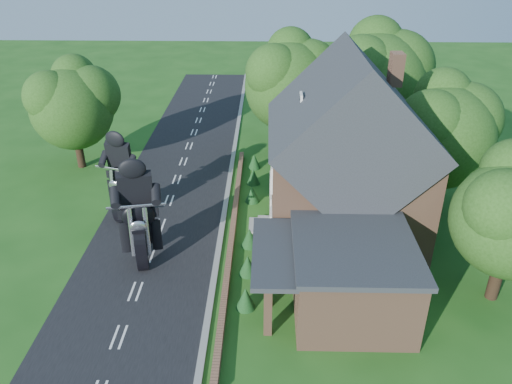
{
  "coord_description": "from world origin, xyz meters",
  "views": [
    {
      "loc": [
        6.17,
        -18.64,
        15.3
      ],
      "look_at": [
        5.63,
        5.0,
        2.8
      ],
      "focal_mm": 35.0,
      "sensor_mm": 36.0,
      "label": 1
    }
  ],
  "objects_px": {
    "garden_wall": "(232,233)",
    "motorcycle_follow": "(126,204)",
    "house": "(347,159)",
    "annex": "(349,275)",
    "motorcycle_lead": "(143,247)"
  },
  "relations": [
    {
      "from": "house",
      "to": "annex",
      "type": "xyz_separation_m",
      "value": [
        -0.62,
        -6.8,
        -2.58
      ]
    },
    {
      "from": "garden_wall",
      "to": "motorcycle_follow",
      "type": "height_order",
      "value": "motorcycle_follow"
    },
    {
      "from": "house",
      "to": "motorcycle_lead",
      "type": "bearing_deg",
      "value": -161.63
    },
    {
      "from": "garden_wall",
      "to": "motorcycle_follow",
      "type": "distance_m",
      "value": 6.8
    },
    {
      "from": "house",
      "to": "garden_wall",
      "type": "bearing_deg",
      "value": -170.83
    },
    {
      "from": "annex",
      "to": "garden_wall",
      "type": "bearing_deg",
      "value": 133.84
    },
    {
      "from": "annex",
      "to": "motorcycle_follow",
      "type": "height_order",
      "value": "annex"
    },
    {
      "from": "house",
      "to": "motorcycle_follow",
      "type": "distance_m",
      "value": 13.17
    },
    {
      "from": "house",
      "to": "motorcycle_lead",
      "type": "distance_m",
      "value": 11.71
    },
    {
      "from": "garden_wall",
      "to": "motorcycle_lead",
      "type": "xyz_separation_m",
      "value": [
        -4.42,
        -2.52,
        0.68
      ]
    },
    {
      "from": "house",
      "to": "motorcycle_follow",
      "type": "xyz_separation_m",
      "value": [
        -12.65,
        1.02,
        -3.52
      ]
    },
    {
      "from": "garden_wall",
      "to": "motorcycle_follow",
      "type": "xyz_separation_m",
      "value": [
        -6.46,
        2.02,
        0.62
      ]
    },
    {
      "from": "garden_wall",
      "to": "annex",
      "type": "height_order",
      "value": "annex"
    },
    {
      "from": "garden_wall",
      "to": "motorcycle_lead",
      "type": "relative_size",
      "value": 11.59
    },
    {
      "from": "house",
      "to": "annex",
      "type": "distance_m",
      "value": 7.3
    }
  ]
}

